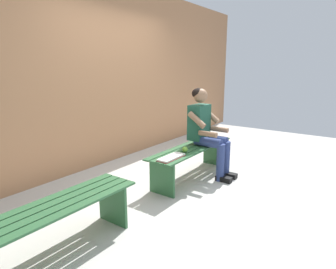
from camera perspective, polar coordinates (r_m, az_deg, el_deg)
The scene contains 7 objects.
ground_plane at distance 2.90m, azimuth 10.43°, elevation -19.62°, with size 10.00×7.00×0.04m, color beige.
brick_wall at distance 4.60m, azimuth -16.37°, elevation 11.46°, with size 9.50×0.24×2.89m, color #B27A51.
bench_near at distance 4.08m, azimuth 4.70°, elevation -3.98°, with size 1.64×0.41×0.45m.
bench_far at distance 2.58m, azimuth -22.90°, elevation -15.63°, with size 1.66×0.41×0.45m.
person_seated at distance 4.14m, azimuth 7.59°, elevation 1.18°, with size 0.50×0.69×1.26m.
apple at distance 3.80m, azimuth 3.36°, elevation -2.95°, with size 0.07×0.07×0.07m, color #72B738.
book_open at distance 3.55m, azimuth 0.68°, elevation -4.56°, with size 0.41×0.16×0.02m.
Camera 1 is at (3.35, 2.00, 1.54)m, focal length 30.86 mm.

